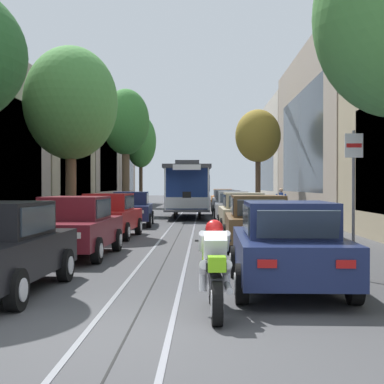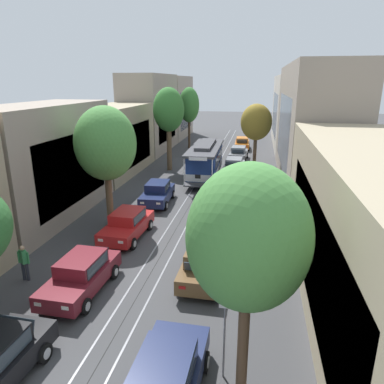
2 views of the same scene
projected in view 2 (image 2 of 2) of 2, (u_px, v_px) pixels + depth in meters
name	position (u px, v px, depth m)	size (l,w,h in m)	color
ground_plane	(199.00, 189.00, 29.98)	(160.00, 160.00, 0.00)	#424244
trolley_track_rails	(206.00, 177.00, 33.74)	(1.14, 68.04, 0.01)	gray
building_facade_left	(111.00, 127.00, 34.10)	(5.45, 59.74, 10.18)	tan
building_facade_right	(311.00, 131.00, 31.85)	(5.78, 59.74, 9.95)	tan
parked_car_maroon_second_left	(81.00, 275.00, 15.09)	(2.09, 4.40, 1.58)	maroon
parked_car_red_mid_left	(127.00, 224.00, 20.39)	(2.13, 4.42, 1.58)	red
parked_car_navy_fourth_left	(158.00, 193.00, 26.15)	(2.14, 4.42, 1.58)	#19234C
parked_car_navy_near_right	(165.00, 380.00, 9.78)	(2.05, 4.38, 1.58)	#19234C
parked_car_brown_second_right	(205.00, 263.00, 16.10)	(2.04, 4.38, 1.58)	brown
parked_car_beige_mid_right	(220.00, 214.00, 22.00)	(2.06, 4.39, 1.58)	#C1B28E
parked_car_silver_fourth_right	(227.00, 185.00, 28.10)	(2.06, 4.39, 1.58)	#B7B7BC
parked_car_grey_fifth_right	(234.00, 166.00, 34.44)	(2.05, 4.38, 1.58)	slate
parked_car_grey_sixth_right	(238.00, 153.00, 40.52)	(2.12, 4.41, 1.58)	slate
parked_car_orange_far_right	(242.00, 143.00, 47.08)	(2.10, 4.41, 1.58)	orange
street_tree_kerb_left_second	(105.00, 144.00, 21.08)	(3.65, 3.59, 7.30)	brown
street_tree_kerb_left_mid	(169.00, 111.00, 34.64)	(3.05, 2.66, 8.09)	brown
street_tree_kerb_left_fourth	(189.00, 105.00, 46.47)	(2.63, 2.88, 7.90)	#4C3826
street_tree_kerb_right_near	(248.00, 239.00, 8.60)	(3.05, 2.73, 6.87)	brown
street_tree_kerb_right_second	(256.00, 123.00, 32.89)	(2.86, 2.44, 6.67)	brown
cable_car_trolley	(206.00, 161.00, 32.72)	(2.72, 9.16, 3.28)	navy
pedestrian_on_left_pavement	(24.00, 261.00, 15.92)	(0.55, 0.38, 1.69)	#282D38
pedestrian_on_right_pavement	(261.00, 182.00, 28.40)	(0.55, 0.39, 1.74)	slate
street_sign_post	(225.00, 326.00, 10.37)	(0.36, 0.07, 2.97)	slate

